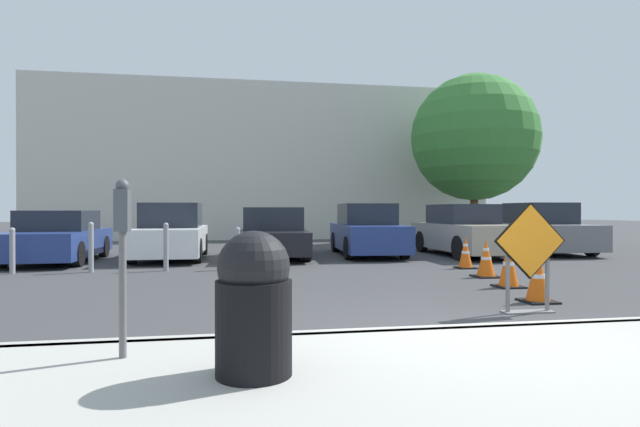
% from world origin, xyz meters
% --- Properties ---
extents(ground_plane, '(96.00, 96.00, 0.00)m').
position_xyz_m(ground_plane, '(0.00, 10.00, 0.00)').
color(ground_plane, '#3D3D3F').
extents(sidewalk_strip, '(30.10, 3.15, 0.14)m').
position_xyz_m(sidewalk_strip, '(0.00, -1.58, 0.07)').
color(sidewalk_strip, '#ADAAA3').
rests_on(sidewalk_strip, ground_plane).
extents(curb_lip, '(30.10, 0.20, 0.14)m').
position_xyz_m(curb_lip, '(0.00, 0.00, 0.07)').
color(curb_lip, '#ADAAA3').
rests_on(curb_lip, ground_plane).
extents(road_closed_sign, '(1.01, 0.20, 1.46)m').
position_xyz_m(road_closed_sign, '(1.58, 1.10, 0.81)').
color(road_closed_sign, black).
rests_on(road_closed_sign, ground_plane).
extents(traffic_cone_nearest, '(0.47, 0.47, 0.77)m').
position_xyz_m(traffic_cone_nearest, '(2.16, 1.81, 0.37)').
color(traffic_cone_nearest, black).
rests_on(traffic_cone_nearest, ground_plane).
extents(traffic_cone_second, '(0.46, 0.46, 0.83)m').
position_xyz_m(traffic_cone_second, '(2.50, 3.20, 0.40)').
color(traffic_cone_second, black).
rests_on(traffic_cone_second, ground_plane).
extents(traffic_cone_third, '(0.50, 0.50, 0.76)m').
position_xyz_m(traffic_cone_third, '(2.77, 4.51, 0.37)').
color(traffic_cone_third, black).
rests_on(traffic_cone_third, ground_plane).
extents(traffic_cone_fourth, '(0.43, 0.43, 0.74)m').
position_xyz_m(traffic_cone_fourth, '(3.05, 6.01, 0.36)').
color(traffic_cone_fourth, black).
rests_on(traffic_cone_fourth, ground_plane).
extents(parked_car_nearest, '(1.94, 4.17, 1.35)m').
position_xyz_m(parked_car_nearest, '(-6.88, 9.14, 0.63)').
color(parked_car_nearest, navy).
rests_on(parked_car_nearest, ground_plane).
extents(parked_car_second, '(1.81, 4.02, 1.56)m').
position_xyz_m(parked_car_second, '(-4.03, 9.48, 0.70)').
color(parked_car_second, white).
rests_on(parked_car_second, ground_plane).
extents(parked_car_third, '(2.13, 4.45, 1.44)m').
position_xyz_m(parked_car_third, '(-1.19, 9.58, 0.66)').
color(parked_car_third, black).
rests_on(parked_car_third, ground_plane).
extents(parked_car_fourth, '(1.96, 4.34, 1.56)m').
position_xyz_m(parked_car_fourth, '(1.66, 9.74, 0.71)').
color(parked_car_fourth, navy).
rests_on(parked_car_fourth, ground_plane).
extents(parked_car_fifth, '(1.79, 4.45, 1.53)m').
position_xyz_m(parked_car_fifth, '(4.50, 9.16, 0.71)').
color(parked_car_fifth, '#A39984').
rests_on(parked_car_fifth, ground_plane).
extents(parked_car_sixth, '(1.95, 4.24, 1.59)m').
position_xyz_m(parked_car_sixth, '(7.34, 9.60, 0.72)').
color(parked_car_sixth, slate).
rests_on(parked_car_sixth, ground_plane).
extents(trash_bin, '(0.57, 0.57, 1.07)m').
position_xyz_m(trash_bin, '(-2.11, -1.20, 0.68)').
color(trash_bin, black).
rests_on(trash_bin, sidewalk_strip).
extents(bollard_nearest, '(0.12, 0.12, 0.97)m').
position_xyz_m(bollard_nearest, '(-2.22, 6.66, 0.51)').
color(bollard_nearest, gray).
rests_on(bollard_nearest, ground_plane).
extents(bollard_second, '(0.12, 0.12, 1.08)m').
position_xyz_m(bollard_second, '(-3.80, 6.66, 0.57)').
color(bollard_second, gray).
rests_on(bollard_second, ground_plane).
extents(bollard_third, '(0.12, 0.12, 1.10)m').
position_xyz_m(bollard_third, '(-5.38, 6.66, 0.58)').
color(bollard_third, gray).
rests_on(bollard_third, ground_plane).
extents(bollard_fourth, '(0.12, 0.12, 0.99)m').
position_xyz_m(bollard_fourth, '(-6.97, 6.66, 0.52)').
color(bollard_fourth, gray).
rests_on(bollard_fourth, ground_plane).
extents(parking_meter, '(0.11, 0.15, 1.48)m').
position_xyz_m(parking_meter, '(-3.16, -0.59, 1.14)').
color(parking_meter, '#59595B').
rests_on(parking_meter, sidewalk_strip).
extents(building_facade_backdrop, '(21.31, 5.00, 7.29)m').
position_xyz_m(building_facade_backdrop, '(-0.78, 20.45, 3.64)').
color(building_facade_backdrop, beige).
rests_on(building_facade_backdrop, ground_plane).
extents(street_tree_behind_lot, '(5.22, 5.22, 6.99)m').
position_xyz_m(street_tree_behind_lot, '(7.51, 14.47, 4.37)').
color(street_tree_behind_lot, '#513823').
rests_on(street_tree_behind_lot, ground_plane).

